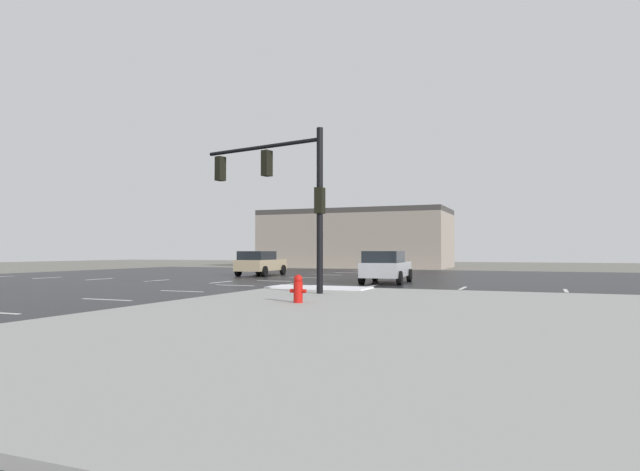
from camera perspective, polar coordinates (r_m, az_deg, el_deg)
ground_plane at (r=27.19m, az=-6.74°, el=-5.01°), size 120.00×120.00×0.00m
road_asphalt at (r=27.19m, az=-6.74°, el=-4.99°), size 44.00×44.00×0.02m
sidewalk_corner at (r=11.94m, az=16.98°, el=-8.90°), size 18.00×18.00×0.14m
snow_strip_curbside at (r=21.42m, az=-0.12°, el=-5.47°), size 4.00×1.60×0.06m
lane_markings at (r=25.41m, az=-5.85°, el=-5.19°), size 36.15×36.15×0.01m
traffic_signal_mast at (r=19.72m, az=-3.63°, el=5.34°), size 5.30×1.36×5.73m
fire_hydrant at (r=15.42m, az=-2.31°, el=-5.58°), size 0.48×0.26×0.79m
strip_building_background at (r=54.74m, az=3.71°, el=-0.34°), size 18.42×8.00×5.71m
sedan_silver at (r=27.03m, az=6.91°, el=-3.22°), size 2.29×4.64×1.58m
sedan_tan at (r=35.50m, az=-6.28°, el=-2.85°), size 2.28×4.63×1.58m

